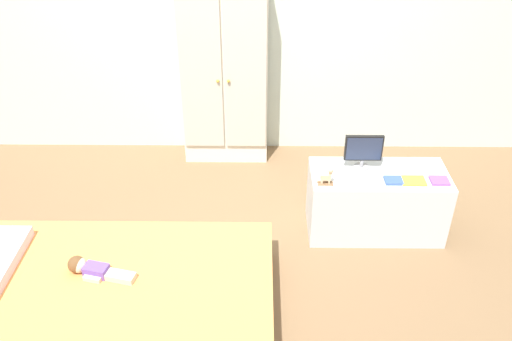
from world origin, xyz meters
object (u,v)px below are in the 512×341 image
at_px(rocking_horse_toy, 327,177).
at_px(book_blue, 393,180).
at_px(doll, 89,268).
at_px(wardrobe, 224,73).
at_px(bed, 114,292).
at_px(tv_monitor, 364,150).
at_px(book_purple, 439,181).
at_px(tv_stand, 376,202).
at_px(book_yellow, 413,181).

xyz_separation_m(rocking_horse_toy, book_blue, (0.43, 0.03, -0.05)).
distance_m(doll, wardrobe, 1.88).
height_order(bed, tv_monitor, tv_monitor).
height_order(wardrobe, book_purple, wardrobe).
xyz_separation_m(tv_monitor, rocking_horse_toy, (-0.25, -0.20, -0.08)).
xyz_separation_m(bed, book_purple, (1.96, 0.65, 0.34)).
distance_m(wardrobe, tv_stand, 1.53).
distance_m(tv_monitor, rocking_horse_toy, 0.33).
bearing_deg(book_yellow, rocking_horse_toy, -176.47).
bearing_deg(book_purple, book_blue, 180.00).
distance_m(tv_stand, book_blue, 0.26).
distance_m(bed, wardrobe, 1.90).
distance_m(wardrobe, rocking_horse_toy, 1.32).
relative_size(rocking_horse_toy, book_blue, 1.05).
bearing_deg(tv_monitor, bed, -151.48).
height_order(doll, tv_stand, tv_stand).
bearing_deg(tv_stand, doll, -157.16).
bearing_deg(rocking_horse_toy, book_purple, 2.71).
xyz_separation_m(doll, book_yellow, (1.91, 0.63, 0.17)).
height_order(tv_monitor, rocking_horse_toy, tv_monitor).
xyz_separation_m(bed, doll, (-0.12, 0.02, 0.17)).
relative_size(bed, rocking_horse_toy, 15.36).
bearing_deg(book_blue, doll, -160.51).
bearing_deg(doll, tv_monitor, 26.25).
relative_size(book_blue, book_yellow, 0.73).
bearing_deg(book_yellow, book_purple, 0.00).
distance_m(tv_stand, tv_monitor, 0.39).
xyz_separation_m(wardrobe, book_blue, (1.12, -1.07, -0.27)).
height_order(wardrobe, book_yellow, wardrobe).
height_order(rocking_horse_toy, book_purple, rocking_horse_toy).
distance_m(bed, book_yellow, 1.94).
distance_m(wardrobe, book_blue, 1.57).
bearing_deg(doll, book_blue, 19.49).
bearing_deg(book_blue, wardrobe, 136.49).
bearing_deg(tv_monitor, book_purple, -19.07).
bearing_deg(book_blue, tv_monitor, 137.68).
height_order(wardrobe, book_blue, wardrobe).
bearing_deg(book_yellow, tv_stand, 154.29).
height_order(bed, wardrobe, wardrobe).
distance_m(rocking_horse_toy, book_purple, 0.72).
height_order(tv_stand, tv_monitor, tv_monitor).
xyz_separation_m(wardrobe, tv_monitor, (0.95, -0.91, -0.14)).
distance_m(rocking_horse_toy, book_yellow, 0.55).
height_order(bed, rocking_horse_toy, rocking_horse_toy).
height_order(doll, book_blue, book_blue).
relative_size(tv_monitor, rocking_horse_toy, 2.08).
xyz_separation_m(tv_stand, book_purple, (0.36, -0.09, 0.24)).
distance_m(bed, tv_monitor, 1.76).
bearing_deg(bed, rocking_horse_toy, 26.34).
xyz_separation_m(rocking_horse_toy, book_yellow, (0.55, 0.03, -0.05)).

